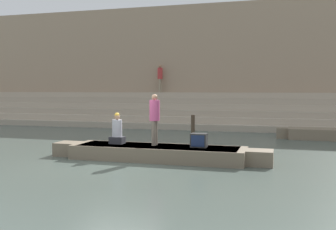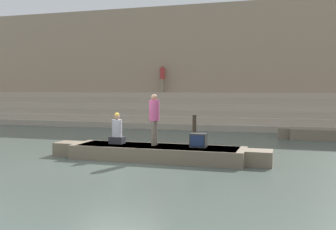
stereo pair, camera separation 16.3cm
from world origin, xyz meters
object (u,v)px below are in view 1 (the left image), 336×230
object	(u,v)px
person_on_steps	(160,76)
mooring_post	(193,124)
person_standing	(155,116)
rowboat_main	(157,152)
tv_set	(199,140)
moored_boat_shore	(331,134)
person_rowing	(117,131)

from	to	relation	value
person_on_steps	mooring_post	bearing A→B (deg)	-128.87
person_standing	mooring_post	size ratio (longest dim) A/B	1.72
rowboat_main	tv_set	distance (m)	1.38
moored_boat_shore	person_on_steps	bearing A→B (deg)	150.50
person_standing	person_rowing	world-z (taller)	person_standing
person_rowing	tv_set	size ratio (longest dim) A/B	2.09
moored_boat_shore	person_on_steps	world-z (taller)	person_on_steps
person_rowing	person_on_steps	xyz separation A→B (m)	(-2.40, 12.44, 2.21)
moored_boat_shore	mooring_post	world-z (taller)	mooring_post
person_standing	moored_boat_shore	distance (m)	9.18
tv_set	mooring_post	size ratio (longest dim) A/B	0.52
rowboat_main	person_standing	distance (m)	1.16
tv_set	person_on_steps	xyz separation A→B (m)	(-5.13, 12.47, 2.41)
person_rowing	rowboat_main	bearing A→B (deg)	-3.82
rowboat_main	mooring_post	xyz separation A→B (m)	(-0.50, 7.41, 0.24)
person_standing	moored_boat_shore	xyz separation A→B (m)	(6.01, 6.84, -1.13)
person_rowing	tv_set	world-z (taller)	person_rowing
moored_boat_shore	mooring_post	xyz separation A→B (m)	(-6.38, 0.45, 0.22)
person_standing	tv_set	xyz separation A→B (m)	(1.44, -0.01, -0.72)
person_standing	mooring_post	xyz separation A→B (m)	(-0.37, 7.30, -0.91)
rowboat_main	tv_set	bearing A→B (deg)	2.94
tv_set	person_standing	bearing A→B (deg)	174.02
mooring_post	rowboat_main	bearing A→B (deg)	-86.13
tv_set	person_on_steps	world-z (taller)	person_on_steps
moored_boat_shore	person_on_steps	distance (m)	11.56
person_on_steps	tv_set	bearing A→B (deg)	-139.26
person_standing	moored_boat_shore	world-z (taller)	person_standing
person_rowing	moored_boat_shore	xyz separation A→B (m)	(7.31, 6.82, -0.60)
moored_boat_shore	mooring_post	bearing A→B (deg)	176.49
moored_boat_shore	mooring_post	distance (m)	6.40
person_rowing	mooring_post	size ratio (longest dim) A/B	1.08
rowboat_main	moored_boat_shore	xyz separation A→B (m)	(5.88, 6.95, 0.02)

